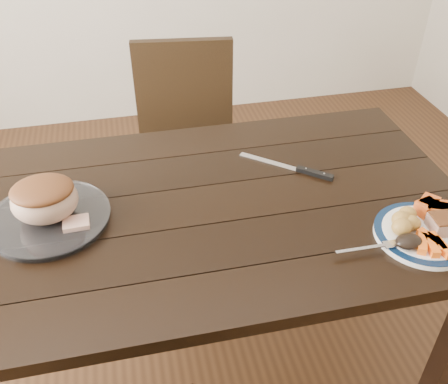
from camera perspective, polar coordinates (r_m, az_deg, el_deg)
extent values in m
plane|color=#472B16|center=(2.01, -2.48, -18.45)|extent=(4.00, 4.00, 0.00)
cube|color=black|center=(1.47, -3.22, -2.13)|extent=(1.60, 0.91, 0.04)
cube|color=black|center=(2.17, 14.47, -1.11)|extent=(0.07, 0.07, 0.71)
cube|color=black|center=(2.16, -4.11, 3.06)|extent=(0.47, 0.47, 0.04)
cube|color=black|center=(2.21, -4.58, 11.35)|extent=(0.42, 0.09, 0.46)
cube|color=black|center=(2.45, 0.19, 1.09)|extent=(0.04, 0.04, 0.43)
cube|color=black|center=(2.17, 1.10, -4.50)|extent=(0.04, 0.04, 0.43)
cube|color=black|center=(2.45, -8.23, 0.61)|extent=(0.04, 0.04, 0.43)
cube|color=black|center=(2.17, -8.44, -5.04)|extent=(0.04, 0.04, 0.43)
cylinder|color=white|center=(1.45, 21.75, -4.54)|extent=(0.26, 0.26, 0.02)
torus|color=#0A1C36|center=(1.44, 21.83, -4.29)|extent=(0.26, 0.26, 0.02)
cylinder|color=white|center=(1.47, -19.27, -2.98)|extent=(0.33, 0.33, 0.02)
cube|color=tan|center=(1.46, 24.02, -3.35)|extent=(0.09, 0.07, 0.04)
ellipsoid|color=gold|center=(1.42, 19.61, -2.97)|extent=(0.05, 0.05, 0.05)
ellipsoid|color=gold|center=(1.39, 19.66, -3.78)|extent=(0.05, 0.05, 0.05)
ellipsoid|color=gold|center=(1.42, 20.79, -3.40)|extent=(0.04, 0.04, 0.04)
ellipsoid|color=gold|center=(1.45, 20.23, -2.37)|extent=(0.05, 0.04, 0.04)
ellipsoid|color=gold|center=(1.42, 20.53, -3.28)|extent=(0.05, 0.04, 0.04)
cube|color=orange|center=(1.40, 23.12, -5.35)|extent=(0.02, 0.07, 0.02)
cube|color=orange|center=(1.39, 23.68, -5.82)|extent=(0.03, 0.07, 0.02)
cube|color=orange|center=(1.38, 22.66, -5.75)|extent=(0.04, 0.07, 0.02)
cube|color=orange|center=(1.41, 22.40, -4.91)|extent=(0.04, 0.07, 0.02)
cube|color=orange|center=(1.38, 21.69, -5.51)|extent=(0.05, 0.07, 0.02)
cube|color=#F5571B|center=(1.50, 23.34, -1.87)|extent=(0.07, 0.06, 0.04)
cube|color=#F5571B|center=(1.49, 23.13, -2.02)|extent=(0.07, 0.07, 0.04)
cube|color=#F5571B|center=(1.49, 22.15, -1.70)|extent=(0.06, 0.06, 0.04)
cube|color=#F5571B|center=(1.50, 22.33, -1.35)|extent=(0.07, 0.07, 0.04)
ellipsoid|color=black|center=(1.37, 20.37, -5.31)|extent=(0.07, 0.05, 0.03)
cube|color=silver|center=(1.33, 15.43, -6.33)|extent=(0.14, 0.01, 0.00)
cube|color=silver|center=(1.37, 18.66, -5.69)|extent=(0.05, 0.03, 0.00)
ellipsoid|color=tan|center=(1.43, -19.80, -0.94)|extent=(0.18, 0.15, 0.12)
cube|color=tan|center=(1.41, -16.53, -3.48)|extent=(0.07, 0.06, 0.02)
cube|color=silver|center=(1.64, 5.06, 3.49)|extent=(0.17, 0.15, 0.00)
cube|color=black|center=(1.60, 10.33, 2.13)|extent=(0.10, 0.09, 0.01)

